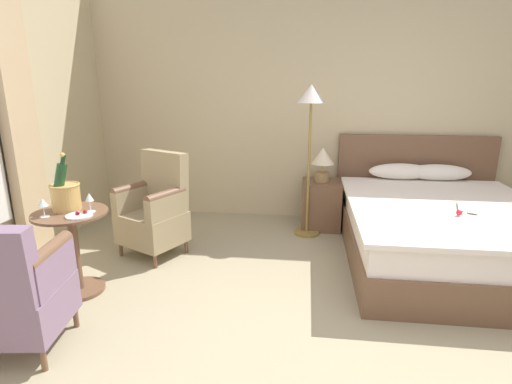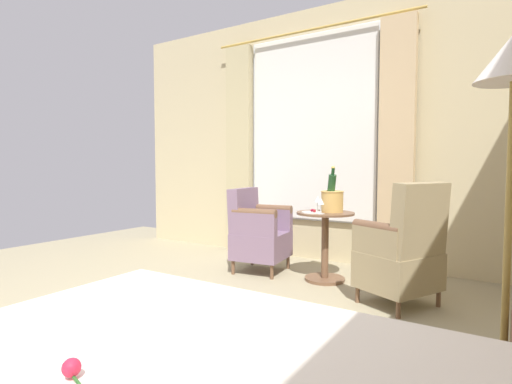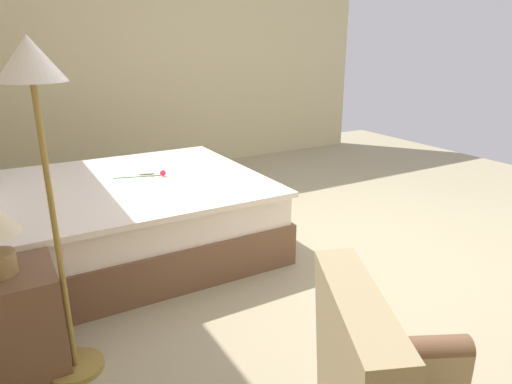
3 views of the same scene
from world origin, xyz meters
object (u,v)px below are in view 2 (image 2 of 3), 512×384
Objects in this scene: snack_plate at (312,212)px; armchair_facing_bed at (258,232)px; champagne_bucket at (332,198)px; armchair_by_window at (403,252)px; side_table_round at (325,243)px; wine_glass_near_bucket at (318,200)px; wine_glass_near_edge at (321,203)px.

snack_plate is 0.22× the size of armchair_facing_bed.
armchair_by_window is (0.41, 0.77, -0.37)m from champagne_bucket.
side_table_round is 3.48× the size of snack_plate.
snack_plate is (0.25, 0.05, -0.10)m from wine_glass_near_bucket.
side_table_round is at bearing 48.70° from wine_glass_near_bucket.
armchair_facing_bed is (0.10, -0.80, -0.39)m from champagne_bucket.
armchair_facing_bed is at bearing -82.87° from champagne_bucket.
wine_glass_near_bucket is 0.27m from snack_plate.
armchair_by_window is at bearing 75.82° from snack_plate.
armchair_by_window is at bearing 61.94° from champagne_bucket.
armchair_facing_bed reaches higher than snack_plate.
wine_glass_near_edge is at bearing -103.85° from armchair_by_window.
wine_glass_near_bucket is 0.73× the size of snack_plate.
wine_glass_near_bucket is 0.94× the size of wine_glass_near_edge.
armchair_facing_bed reaches higher than side_table_round.
side_table_round is at bearing -172.48° from wine_glass_near_edge.
armchair_facing_bed is at bearing -86.37° from side_table_round.
wine_glass_near_bucket is at bearing -150.87° from wine_glass_near_edge.
wine_glass_near_edge is 0.15m from snack_plate.
wine_glass_near_bucket is at bearing 104.96° from armchair_facing_bed.
armchair_facing_bed is (-0.31, -1.57, -0.02)m from armchair_by_window.
snack_plate is at bearing 11.37° from wine_glass_near_bucket.
champagne_bucket is 0.26m from snack_plate.
wine_glass_near_edge is at bearing -7.06° from champagne_bucket.
wine_glass_near_edge is 0.15× the size of armchair_by_window.
armchair_facing_bed is (-0.11, -0.77, -0.36)m from wine_glass_near_edge.
champagne_bucket reaches higher than wine_glass_near_edge.
snack_plate is 0.96m from armchair_by_window.
side_table_round is at bearing -42.30° from champagne_bucket.
champagne_bucket reaches higher than armchair_by_window.
armchair_facing_bed reaches higher than wine_glass_near_bucket.
armchair_by_window is 1.12× the size of armchair_facing_bed.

